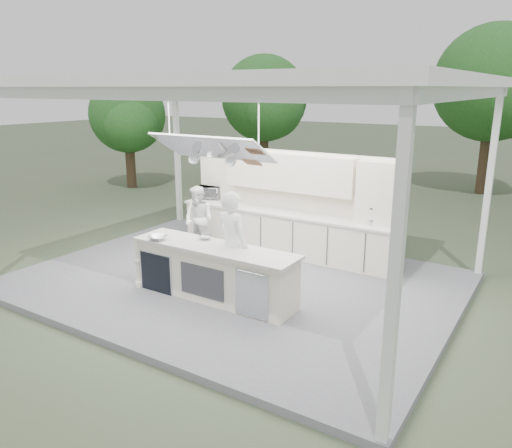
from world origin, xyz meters
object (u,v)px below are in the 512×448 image
Objects in this scene: demo_island at (213,272)px; back_counter at (284,232)px; head_chef at (232,245)px; sous_chef at (199,219)px.

back_counter is (-0.18, 2.81, 0.00)m from demo_island.
head_chef is (0.26, 0.21, 0.48)m from demo_island.
demo_island is 0.58m from head_chef.
demo_island is at bearing -86.37° from back_counter.
demo_island is 2.82m from back_counter.
back_counter is at bearing -67.82° from head_chef.
back_counter is 2.67× the size of head_chef.
demo_island and back_counter have the same top height.
back_counter is at bearing 32.11° from sous_chef.
head_chef is at bearing -35.48° from sous_chef.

